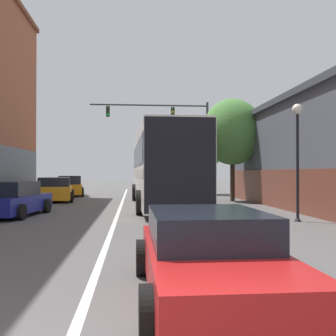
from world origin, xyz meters
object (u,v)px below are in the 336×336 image
(street_lamp, at_px, (297,146))
(street_tree_far, at_px, (202,146))
(hatchback_foreground, at_px, (209,256))
(street_tree_near, at_px, (232,132))
(traffic_signal_gantry, at_px, (174,127))
(bus, at_px, (163,165))
(parked_car_left_near, at_px, (10,200))
(parked_car_left_far, at_px, (55,190))
(parked_car_left_mid, at_px, (70,187))

(street_lamp, bearing_deg, street_tree_far, 91.18)
(hatchback_foreground, bearing_deg, street_tree_near, -15.58)
(hatchback_foreground, xyz_separation_m, traffic_signal_gantry, (2.08, 24.63, 4.63))
(street_lamp, height_order, street_tree_far, street_tree_far)
(bus, relative_size, street_tree_near, 2.11)
(street_lamp, distance_m, street_tree_near, 9.81)
(hatchback_foreground, height_order, street_tree_near, street_tree_near)
(parked_car_left_near, bearing_deg, street_tree_far, -27.46)
(traffic_signal_gantry, bearing_deg, parked_car_left_near, -119.06)
(bus, xyz_separation_m, parked_car_left_far, (-6.10, 4.01, -1.39))
(street_tree_near, bearing_deg, bus, -144.74)
(street_tree_far, bearing_deg, traffic_signal_gantry, -174.80)
(parked_car_left_mid, bearing_deg, street_tree_near, -127.80)
(parked_car_left_near, height_order, street_tree_near, street_tree_near)
(bus, height_order, hatchback_foreground, bus)
(parked_car_left_near, height_order, parked_car_left_mid, parked_car_left_mid)
(parked_car_left_mid, distance_m, street_lamp, 18.88)
(parked_car_left_far, xyz_separation_m, traffic_signal_gantry, (7.72, 6.17, 4.52))
(parked_car_left_mid, relative_size, street_lamp, 1.04)
(bus, distance_m, street_tree_near, 5.75)
(traffic_signal_gantry, bearing_deg, street_lamp, -81.25)
(parked_car_left_near, distance_m, street_lamp, 10.96)
(bus, relative_size, traffic_signal_gantry, 1.42)
(parked_car_left_mid, bearing_deg, traffic_signal_gantry, -90.06)
(traffic_signal_gantry, relative_size, street_tree_near, 1.49)
(street_tree_near, height_order, street_tree_far, street_tree_near)
(bus, distance_m, street_lamp, 7.84)
(street_tree_near, bearing_deg, parked_car_left_far, 175.08)
(parked_car_left_near, distance_m, parked_car_left_far, 8.00)
(bus, bearing_deg, parked_car_left_mid, 32.15)
(bus, relative_size, hatchback_foreground, 3.05)
(traffic_signal_gantry, distance_m, street_tree_near, 7.67)
(hatchback_foreground, distance_m, parked_car_left_mid, 24.26)
(hatchback_foreground, height_order, traffic_signal_gantry, traffic_signal_gantry)
(bus, distance_m, hatchback_foreground, 14.53)
(parked_car_left_far, height_order, traffic_signal_gantry, traffic_signal_gantry)
(parked_car_left_mid, height_order, street_tree_far, street_tree_far)
(bus, xyz_separation_m, traffic_signal_gantry, (1.62, 10.18, 3.12))
(hatchback_foreground, xyz_separation_m, street_tree_far, (4.31, 24.83, 3.21))
(parked_car_left_near, distance_m, street_tree_near, 13.26)
(parked_car_left_mid, xyz_separation_m, traffic_signal_gantry, (7.66, 1.02, 4.51))
(parked_car_left_near, bearing_deg, street_tree_near, -48.66)
(parked_car_left_near, xyz_separation_m, street_tree_far, (10.11, 14.38, 3.13))
(street_tree_near, bearing_deg, parked_car_left_near, -146.30)
(parked_car_left_far, relative_size, traffic_signal_gantry, 0.53)
(parked_car_left_near, bearing_deg, traffic_signal_gantry, -21.42)
(street_lamp, relative_size, street_tree_near, 0.67)
(parked_car_left_mid, bearing_deg, parked_car_left_near, 171.38)
(parked_car_left_mid, height_order, street_lamp, street_lamp)
(traffic_signal_gantry, height_order, street_tree_far, traffic_signal_gantry)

